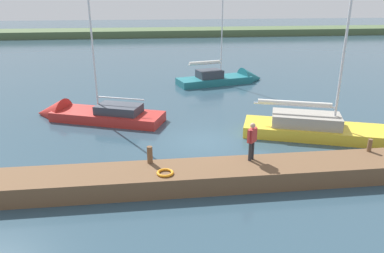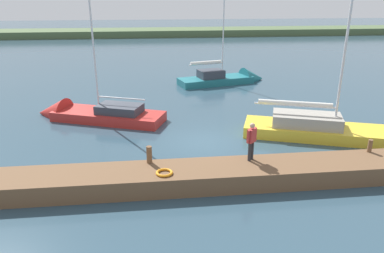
# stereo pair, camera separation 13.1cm
# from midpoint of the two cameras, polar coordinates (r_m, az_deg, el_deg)

# --- Properties ---
(ground_plane) EXTENTS (200.00, 200.00, 0.00)m
(ground_plane) POSITION_cam_midpoint_polar(r_m,az_deg,el_deg) (18.88, 2.29, -2.58)
(ground_plane) COLOR #2D4756
(far_shoreline) EXTENTS (180.00, 8.00, 2.40)m
(far_shoreline) POSITION_cam_midpoint_polar(r_m,az_deg,el_deg) (70.55, -4.45, 14.06)
(far_shoreline) COLOR #4C603D
(far_shoreline) RESTS_ON ground_plane
(dock_pier) EXTENTS (19.10, 1.92, 0.78)m
(dock_pier) POSITION_cam_midpoint_polar(r_m,az_deg,el_deg) (14.83, 4.88, -7.61)
(dock_pier) COLOR brown
(dock_pier) RESTS_ON ground_plane
(mooring_post_near) EXTENTS (0.19, 0.19, 0.56)m
(mooring_post_near) POSITION_cam_midpoint_polar(r_m,az_deg,el_deg) (17.62, 26.37, -2.74)
(mooring_post_near) COLOR brown
(mooring_post_near) RESTS_ON dock_pier
(mooring_post_far) EXTENTS (0.22, 0.22, 0.72)m
(mooring_post_far) POSITION_cam_midpoint_polar(r_m,az_deg,el_deg) (14.85, -6.48, -4.42)
(mooring_post_far) COLOR brown
(mooring_post_far) RESTS_ON dock_pier
(life_ring_buoy) EXTENTS (0.66, 0.66, 0.10)m
(life_ring_buoy) POSITION_cam_midpoint_polar(r_m,az_deg,el_deg) (14.04, -4.10, -7.25)
(life_ring_buoy) COLOR orange
(life_ring_buoy) RESTS_ON dock_pier
(sailboat_behind_pier) EXTENTS (10.28, 5.55, 12.84)m
(sailboat_behind_pier) POSITION_cam_midpoint_polar(r_m,az_deg,el_deg) (21.01, 24.03, -1.28)
(sailboat_behind_pier) COLOR gold
(sailboat_behind_pier) RESTS_ON ground_plane
(sailboat_mid_channel) EXTENTS (8.14, 4.09, 7.92)m
(sailboat_mid_channel) POSITION_cam_midpoint_polar(r_m,az_deg,el_deg) (32.10, 6.04, 7.27)
(sailboat_mid_channel) COLOR #1E6B75
(sailboat_mid_channel) RESTS_ON ground_plane
(sailboat_far_left) EXTENTS (8.49, 5.02, 9.43)m
(sailboat_far_left) POSITION_cam_midpoint_polar(r_m,az_deg,el_deg) (23.32, -15.81, 1.61)
(sailboat_far_left) COLOR #B22823
(sailboat_far_left) RESTS_ON ground_plane
(person_on_dock) EXTENTS (0.47, 0.47, 1.63)m
(person_on_dock) POSITION_cam_midpoint_polar(r_m,az_deg,el_deg) (14.99, 9.58, -1.97)
(person_on_dock) COLOR #28282D
(person_on_dock) RESTS_ON dock_pier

